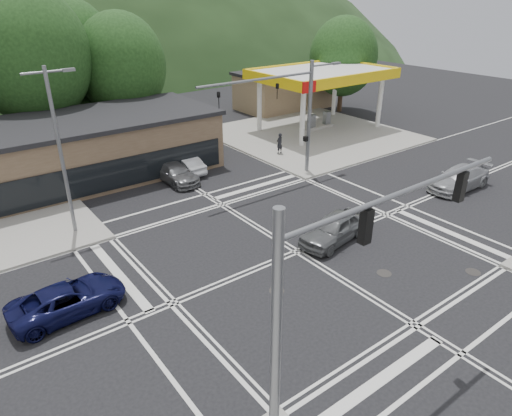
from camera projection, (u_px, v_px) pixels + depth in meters
ground at (297, 252)px, 23.58m from camera, size 120.00×120.00×0.00m
sidewalk_ne at (311, 134)px, 42.50m from camera, size 16.00×16.00×0.15m
gas_station_canopy at (322, 76)px, 42.15m from camera, size 12.32×8.34×5.75m
convenience_store at (283, 91)px, 51.63m from camera, size 10.00×6.00×3.80m
commercial_row at (41, 158)px, 30.65m from camera, size 24.00×8.00×4.00m
tree_n_b at (29, 55)px, 34.29m from camera, size 9.00×9.00×12.98m
tree_n_c at (121, 65)px, 38.64m from camera, size 7.60×7.60×10.87m
tree_n_e at (69, 55)px, 39.62m from camera, size 8.40×8.40×11.98m
tree_ne at (343, 57)px, 48.49m from camera, size 7.20×7.20×9.99m
streetlight_nw at (60, 145)px, 23.33m from camera, size 2.50×0.25×9.00m
signal_mast_ne at (296, 106)px, 31.07m from camera, size 11.65×0.30×8.00m
signal_mast_sw at (330, 289)px, 12.00m from camera, size 9.14×0.28×8.00m
car_blue_west at (68, 299)px, 18.89m from camera, size 4.81×2.42×1.30m
car_grey_center at (334, 228)px, 24.29m from camera, size 4.74×2.53×1.54m
car_silver_east at (459, 178)px, 30.80m from camera, size 5.14×2.09×1.49m
car_queue_a at (186, 164)px, 33.59m from camera, size 1.41×3.89×1.27m
car_queue_b at (161, 149)px, 36.45m from camera, size 2.17×4.47×1.47m
car_northbound at (174, 173)px, 31.99m from camera, size 2.18×4.71×1.33m
pedestrian at (279, 143)px, 37.06m from camera, size 0.64×0.46×1.67m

